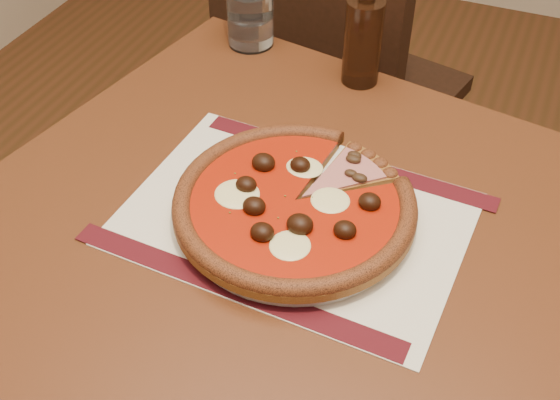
% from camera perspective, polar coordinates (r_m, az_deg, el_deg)
% --- Properties ---
extents(table, '(0.93, 0.93, 0.75)m').
position_cam_1_polar(table, '(0.98, -0.46, -6.39)').
color(table, '#622C17').
rests_on(table, ground).
extents(chair_far, '(0.52, 0.52, 0.93)m').
position_cam_1_polar(chair_far, '(1.57, 3.96, 9.49)').
color(chair_far, black).
rests_on(chair_far, ground).
extents(placemat, '(0.45, 0.33, 0.00)m').
position_cam_1_polar(placemat, '(0.91, 1.16, -1.54)').
color(placemat, white).
rests_on(placemat, table).
extents(plate, '(0.29, 0.29, 0.02)m').
position_cam_1_polar(plate, '(0.91, 1.17, -1.09)').
color(plate, white).
rests_on(plate, placemat).
extents(pizza, '(0.31, 0.31, 0.04)m').
position_cam_1_polar(pizza, '(0.89, 1.17, -0.18)').
color(pizza, '#945A23').
rests_on(pizza, plate).
extents(ham_slice, '(0.11, 0.14, 0.02)m').
position_cam_1_polar(ham_slice, '(0.94, 6.23, 1.77)').
color(ham_slice, '#945A23').
rests_on(ham_slice, plate).
extents(water_glass, '(0.10, 0.10, 0.10)m').
position_cam_1_polar(water_glass, '(1.25, -2.43, 14.57)').
color(water_glass, white).
rests_on(water_glass, table).
extents(bottle, '(0.06, 0.06, 0.20)m').
position_cam_1_polar(bottle, '(1.13, 6.77, 13.00)').
color(bottle, '#341A0D').
rests_on(bottle, table).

